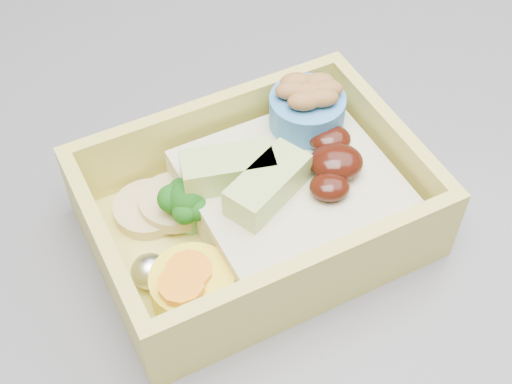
{
  "coord_description": "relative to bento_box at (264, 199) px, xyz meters",
  "views": [
    {
      "loc": [
        -0.18,
        -0.37,
        1.27
      ],
      "look_at": [
        -0.16,
        -0.11,
        0.96
      ],
      "focal_mm": 50.0,
      "sensor_mm": 36.0,
      "label": 1
    }
  ],
  "objects": [
    {
      "name": "bento_box",
      "position": [
        0.0,
        0.0,
        0.0
      ],
      "size": [
        0.23,
        0.2,
        0.07
      ],
      "rotation": [
        0.0,
        0.0,
        0.4
      ],
      "color": "#CFC555",
      "rests_on": "island"
    }
  ]
}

